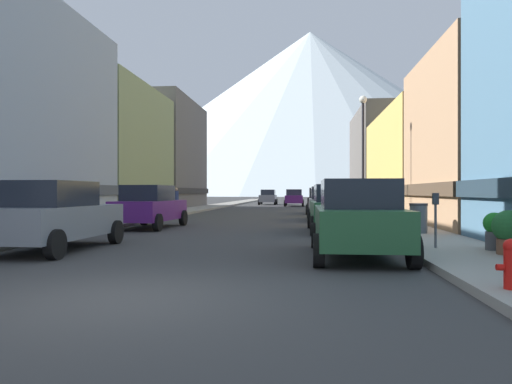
{
  "coord_description": "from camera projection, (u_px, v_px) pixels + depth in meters",
  "views": [
    {
      "loc": [
        2.57,
        -6.42,
        1.5
      ],
      "look_at": [
        -0.7,
        26.49,
        1.5
      ],
      "focal_mm": 33.45,
      "sensor_mm": 36.0,
      "label": 1
    }
  ],
  "objects": [
    {
      "name": "car_right_2",
      "position": [
        327.0,
        203.0,
        25.18
      ],
      "size": [
        2.07,
        4.4,
        1.78
      ],
      "color": "slate",
      "rests_on": "ground"
    },
    {
      "name": "car_right_3",
      "position": [
        321.0,
        201.0,
        32.68
      ],
      "size": [
        2.16,
        4.44,
        1.78
      ],
      "color": "black",
      "rests_on": "ground"
    },
    {
      "name": "fire_hydrant_near",
      "position": [
        511.0,
        262.0,
        6.63
      ],
      "size": [
        0.4,
        0.22,
        0.7
      ],
      "color": "red",
      "rests_on": "sidewalk_right"
    },
    {
      "name": "trash_bin_right",
      "position": [
        419.0,
        218.0,
        15.7
      ],
      "size": [
        0.59,
        0.59,
        0.98
      ],
      "color": "#4C5156",
      "rests_on": "sidewalk_right"
    },
    {
      "name": "parking_meter_near",
      "position": [
        436.0,
        212.0,
        11.51
      ],
      "size": [
        0.14,
        0.1,
        1.33
      ],
      "color": "#595960",
      "rests_on": "sidewalk_right"
    },
    {
      "name": "storefront_right_3",
      "position": [
        402.0,
        161.0,
        43.93
      ],
      "size": [
        8.52,
        13.04,
        8.95
      ],
      "color": "#66605B",
      "rests_on": "ground"
    },
    {
      "name": "sidewalk_left",
      "position": [
        203.0,
        208.0,
        42.09
      ],
      "size": [
        2.5,
        100.0,
        0.15
      ],
      "primitive_type": "cube",
      "color": "gray",
      "rests_on": "ground"
    },
    {
      "name": "pedestrian_1",
      "position": [
        176.0,
        200.0,
        33.15
      ],
      "size": [
        0.36,
        0.36,
        1.65
      ],
      "color": "navy",
      "rests_on": "sidewalk_left"
    },
    {
      "name": "potted_plant_2",
      "position": [
        509.0,
        230.0,
        10.31
      ],
      "size": [
        0.69,
        0.69,
        0.96
      ],
      "color": "brown",
      "rests_on": "sidewalk_right"
    },
    {
      "name": "storefront_left_3",
      "position": [
        161.0,
        156.0,
        44.15
      ],
      "size": [
        6.45,
        12.26,
        9.93
      ],
      "color": "#66605B",
      "rests_on": "ground"
    },
    {
      "name": "car_right_1",
      "position": [
        336.0,
        208.0,
        17.86
      ],
      "size": [
        2.13,
        4.43,
        1.78
      ],
      "color": "#265933",
      "rests_on": "ground"
    },
    {
      "name": "car_left_0",
      "position": [
        54.0,
        215.0,
        12.22
      ],
      "size": [
        2.12,
        4.43,
        1.78
      ],
      "color": "slate",
      "rests_on": "ground"
    },
    {
      "name": "storefront_left_2",
      "position": [
        87.0,
        153.0,
        32.09
      ],
      "size": [
        9.14,
        11.15,
        8.55
      ],
      "color": "#8C9966",
      "rests_on": "ground"
    },
    {
      "name": "sidewalk_right",
      "position": [
        346.0,
        209.0,
        40.85
      ],
      "size": [
        2.5,
        100.0,
        0.15
      ],
      "primitive_type": "cube",
      "color": "gray",
      "rests_on": "ground"
    },
    {
      "name": "car_right_0",
      "position": [
        357.0,
        218.0,
        10.94
      ],
      "size": [
        2.08,
        4.41,
        1.78
      ],
      "color": "#265933",
      "rests_on": "ground"
    },
    {
      "name": "car_driving_0",
      "position": [
        268.0,
        197.0,
        56.58
      ],
      "size": [
        2.06,
        4.4,
        1.78
      ],
      "color": "slate",
      "rests_on": "ground"
    },
    {
      "name": "streetlamp_right",
      "position": [
        363.0,
        139.0,
        22.26
      ],
      "size": [
        0.36,
        0.36,
        5.86
      ],
      "color": "black",
      "rests_on": "sidewalk_right"
    },
    {
      "name": "storefront_right_2",
      "position": [
        444.0,
        166.0,
        30.15
      ],
      "size": [
        8.15,
        13.61,
        6.54
      ],
      "color": "#D8B259",
      "rests_on": "ground"
    },
    {
      "name": "car_driving_1",
      "position": [
        294.0,
        198.0,
        50.71
      ],
      "size": [
        2.06,
        4.4,
        1.78
      ],
      "color": "#591E72",
      "rests_on": "ground"
    },
    {
      "name": "ground_plane",
      "position": [
        119.0,
        300.0,
        6.64
      ],
      "size": [
        400.0,
        400.0,
        0.0
      ],
      "primitive_type": "plane",
      "color": "#363636"
    },
    {
      "name": "mountain_backdrop",
      "position": [
        310.0,
        113.0,
        264.73
      ],
      "size": [
        243.54,
        243.54,
        90.57
      ],
      "primitive_type": "cone",
      "color": "silver",
      "rests_on": "ground"
    },
    {
      "name": "car_left_1",
      "position": [
        150.0,
        206.0,
        19.84
      ],
      "size": [
        2.23,
        4.48,
        1.78
      ],
      "color": "#591E72",
      "rests_on": "ground"
    },
    {
      "name": "potted_plant_1",
      "position": [
        393.0,
        210.0,
        23.67
      ],
      "size": [
        0.48,
        0.48,
        0.85
      ],
      "color": "#4C4C51",
      "rests_on": "sidewalk_right"
    },
    {
      "name": "storefront_right_1",
      "position": [
        507.0,
        144.0,
        19.07
      ],
      "size": [
        6.68,
        8.26,
        7.09
      ],
      "color": "tan",
      "rests_on": "ground"
    },
    {
      "name": "potted_plant_0",
      "position": [
        494.0,
        229.0,
        11.1
      ],
      "size": [
        0.5,
        0.5,
        0.88
      ],
      "color": "#4C4C51",
      "rests_on": "sidewalk_right"
    }
  ]
}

